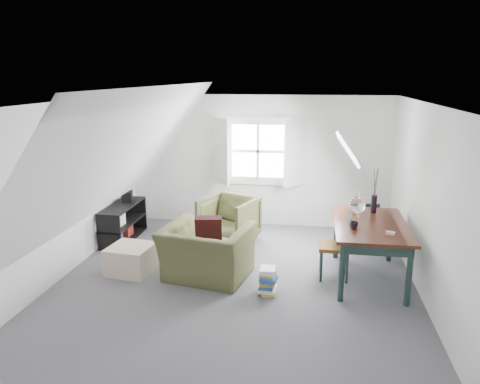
% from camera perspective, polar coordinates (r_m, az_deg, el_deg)
% --- Properties ---
extents(floor, '(5.50, 5.50, 0.00)m').
position_cam_1_polar(floor, '(6.73, -0.64, -11.01)').
color(floor, '#535258').
rests_on(floor, ground).
extents(ceiling, '(5.50, 5.50, 0.00)m').
position_cam_1_polar(ceiling, '(6.10, -0.70, 10.76)').
color(ceiling, white).
rests_on(ceiling, wall_back).
extents(wall_back, '(5.00, 0.00, 5.00)m').
position_cam_1_polar(wall_back, '(8.96, 2.23, 3.77)').
color(wall_back, silver).
rests_on(wall_back, ground).
extents(wall_front, '(5.00, 0.00, 5.00)m').
position_cam_1_polar(wall_front, '(3.77, -7.68, -11.24)').
color(wall_front, silver).
rests_on(wall_front, ground).
extents(wall_left, '(0.00, 5.50, 5.50)m').
position_cam_1_polar(wall_left, '(7.14, -20.87, 0.16)').
color(wall_left, silver).
rests_on(wall_left, ground).
extents(wall_right, '(0.00, 5.50, 5.50)m').
position_cam_1_polar(wall_right, '(6.40, 22.01, -1.49)').
color(wall_right, silver).
rests_on(wall_right, ground).
extents(slope_left, '(3.19, 5.50, 4.48)m').
position_cam_1_polar(slope_left, '(6.62, -14.07, 4.28)').
color(slope_left, white).
rests_on(slope_left, wall_left).
extents(slope_right, '(3.19, 5.50, 4.48)m').
position_cam_1_polar(slope_right, '(6.13, 13.79, 3.54)').
color(slope_right, white).
rests_on(slope_right, wall_right).
extents(dormer_window, '(1.71, 0.35, 1.30)m').
position_cam_1_polar(dormer_window, '(8.85, 2.18, 4.95)').
color(dormer_window, white).
rests_on(dormer_window, wall_back).
extents(skylight, '(0.35, 0.75, 0.47)m').
position_cam_1_polar(skylight, '(7.41, 12.97, 5.13)').
color(skylight, white).
rests_on(skylight, slope_right).
extents(armchair_near, '(1.36, 1.25, 0.77)m').
position_cam_1_polar(armchair_near, '(6.91, -4.04, -10.34)').
color(armchair_near, '#474925').
rests_on(armchair_near, floor).
extents(armchair_far, '(1.12, 1.13, 0.80)m').
position_cam_1_polar(armchair_far, '(8.31, -1.36, -6.00)').
color(armchair_far, '#474925').
rests_on(armchair_far, floor).
extents(throw_pillow, '(0.42, 0.28, 0.40)m').
position_cam_1_polar(throw_pillow, '(6.79, -3.86, -4.44)').
color(throw_pillow, black).
rests_on(throw_pillow, armchair_near).
extents(ottoman, '(0.68, 0.68, 0.41)m').
position_cam_1_polar(ottoman, '(7.18, -13.13, -7.97)').
color(ottoman, '#C9AD99').
rests_on(ottoman, floor).
extents(dining_table, '(1.01, 1.68, 0.84)m').
position_cam_1_polar(dining_table, '(6.83, 15.57, -4.57)').
color(dining_table, '#37170D').
rests_on(dining_table, floor).
extents(demijohn, '(0.25, 0.25, 0.35)m').
position_cam_1_polar(demijohn, '(7.17, 14.12, -1.49)').
color(demijohn, silver).
rests_on(demijohn, dining_table).
extents(vase_twigs, '(0.09, 0.10, 0.67)m').
position_cam_1_polar(vase_twigs, '(7.30, 16.01, -1.29)').
color(vase_twigs, black).
rests_on(vase_twigs, dining_table).
extents(cup, '(0.12, 0.12, 0.10)m').
position_cam_1_polar(cup, '(6.49, 13.73, -4.42)').
color(cup, black).
rests_on(cup, dining_table).
extents(paper_box, '(0.13, 0.11, 0.04)m').
position_cam_1_polar(paper_box, '(6.40, 17.87, -4.80)').
color(paper_box, white).
rests_on(paper_box, dining_table).
extents(dining_chair_far, '(0.41, 0.41, 0.87)m').
position_cam_1_polar(dining_chair_far, '(7.96, 15.08, -3.96)').
color(dining_chair_far, brown).
rests_on(dining_chair_far, floor).
extents(dining_chair_near, '(0.44, 0.44, 0.94)m').
position_cam_1_polar(dining_chair_near, '(6.86, 11.75, -6.40)').
color(dining_chair_near, brown).
rests_on(dining_chair_near, floor).
extents(media_shelf, '(0.41, 1.24, 0.64)m').
position_cam_1_polar(media_shelf, '(8.54, -14.16, -3.85)').
color(media_shelf, black).
rests_on(media_shelf, floor).
extents(electronics_box, '(0.24, 0.29, 0.20)m').
position_cam_1_polar(electronics_box, '(8.68, -13.59, -0.55)').
color(electronics_box, black).
rests_on(electronics_box, media_shelf).
extents(magazine_stack, '(0.27, 0.32, 0.36)m').
position_cam_1_polar(magazine_stack, '(6.36, 3.41, -10.79)').
color(magazine_stack, '#B29933').
rests_on(magazine_stack, floor).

